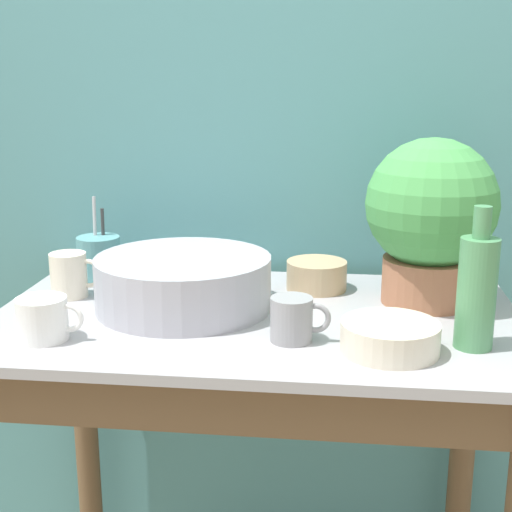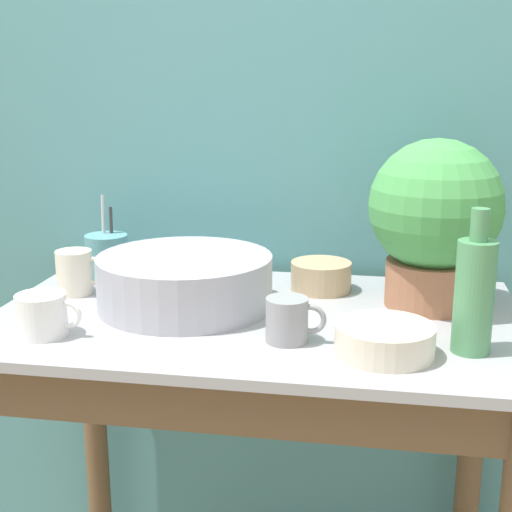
{
  "view_description": "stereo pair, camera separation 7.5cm",
  "coord_description": "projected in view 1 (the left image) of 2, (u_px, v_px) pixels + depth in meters",
  "views": [
    {
      "loc": [
        0.16,
        -1.03,
        1.34
      ],
      "look_at": [
        0.0,
        0.32,
        0.99
      ],
      "focal_mm": 50.0,
      "sensor_mm": 36.0,
      "label": 1
    },
    {
      "loc": [
        0.23,
        -1.02,
        1.34
      ],
      "look_at": [
        0.0,
        0.32,
        0.99
      ],
      "focal_mm": 50.0,
      "sensor_mm": 36.0,
      "label": 2
    }
  ],
  "objects": [
    {
      "name": "wall_back",
      "position": [
        274.0,
        135.0,
        1.71
      ],
      "size": [
        6.0,
        0.05,
        2.4
      ],
      "color": "teal",
      "rests_on": "ground_plane"
    },
    {
      "name": "counter_table",
      "position": [
        255.0,
        412.0,
        1.46
      ],
      "size": [
        1.05,
        0.64,
        0.87
      ],
      "color": "brown",
      "rests_on": "ground_plane"
    },
    {
      "name": "potted_plant",
      "position": [
        431.0,
        215.0,
        1.46
      ],
      "size": [
        0.27,
        0.27,
        0.35
      ],
      "color": "#A36647",
      "rests_on": "counter_table"
    },
    {
      "name": "bowl_wash_large",
      "position": [
        184.0,
        282.0,
        1.46
      ],
      "size": [
        0.36,
        0.36,
        0.11
      ],
      "color": "#A8A8B2",
      "rests_on": "counter_table"
    },
    {
      "name": "bottle_tall",
      "position": [
        477.0,
        290.0,
        1.23
      ],
      "size": [
        0.07,
        0.07,
        0.25
      ],
      "color": "#4C8C59",
      "rests_on": "counter_table"
    },
    {
      "name": "mug_cream",
      "position": [
        70.0,
        275.0,
        1.53
      ],
      "size": [
        0.12,
        0.08,
        0.1
      ],
      "color": "beige",
      "rests_on": "counter_table"
    },
    {
      "name": "mug_grey",
      "position": [
        293.0,
        319.0,
        1.28
      ],
      "size": [
        0.11,
        0.08,
        0.08
      ],
      "color": "gray",
      "rests_on": "counter_table"
    },
    {
      "name": "mug_white",
      "position": [
        43.0,
        319.0,
        1.28
      ],
      "size": [
        0.12,
        0.09,
        0.08
      ],
      "color": "white",
      "rests_on": "counter_table"
    },
    {
      "name": "bowl_small_cream",
      "position": [
        390.0,
        337.0,
        1.23
      ],
      "size": [
        0.17,
        0.17,
        0.05
      ],
      "color": "beige",
      "rests_on": "counter_table"
    },
    {
      "name": "bowl_small_tan",
      "position": [
        317.0,
        275.0,
        1.59
      ],
      "size": [
        0.13,
        0.13,
        0.06
      ],
      "color": "tan",
      "rests_on": "counter_table"
    },
    {
      "name": "utensil_cup",
      "position": [
        99.0,
        258.0,
        1.66
      ],
      "size": [
        0.1,
        0.1,
        0.19
      ],
      "color": "#569399",
      "rests_on": "counter_table"
    }
  ]
}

